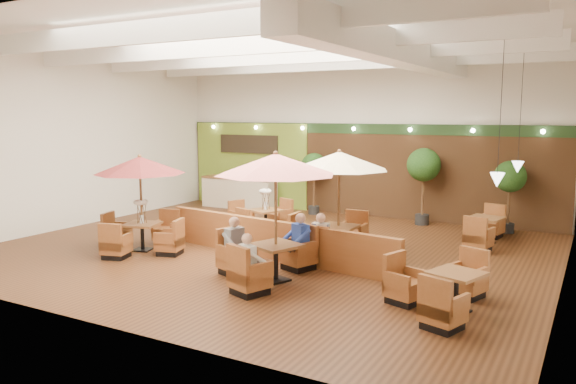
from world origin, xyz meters
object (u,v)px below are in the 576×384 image
Objects in this scene: service_counter at (239,193)px; diner_3 at (321,234)px; table_5 at (485,231)px; table_1 at (273,188)px; table_0 at (141,186)px; diner_1 at (298,236)px; booth_divider at (273,240)px; table_4 at (440,291)px; diner_0 at (250,257)px; topiary_2 at (510,179)px; table_3 at (259,217)px; diner_4 at (321,234)px; table_2 at (337,180)px; topiary_0 at (314,169)px; topiary_1 at (424,168)px; diner_2 at (236,240)px.

diner_3 is (6.27, -5.80, 0.17)m from service_counter.
diner_3 is (-3.01, -4.18, 0.39)m from table_5.
table_1 is 3.68× the size of diner_3.
table_0 reaches higher than diner_1.
booth_divider is 2.61× the size of table_4.
diner_3 is (0.29, 2.66, 0.00)m from diner_0.
table_4 is 5.87m from table_5.
table_0 is at bearing -139.04° from topiary_2.
diner_1 is at bearing -24.94° from table_3.
diner_0 is at bearing -104.90° from diner_4.
diner_0 is (4.44, -1.66, -0.97)m from table_0.
service_counter is 4.46m from table_3.
table_0 is 0.97× the size of table_2.
table_1 is 2.09m from diner_4.
booth_divider is at bearing 172.62° from diner_3.
diner_1 is 0.67m from diner_3.
booth_divider is 8.78× the size of diner_3.
table_5 is (3.37, 5.82, -1.65)m from table_1.
topiary_0 is 2.79× the size of diner_0.
service_counter reaches higher than table_4.
diner_1 is (-1.02, -6.61, -1.07)m from topiary_1.
table_2 is at bearing 48.94° from booth_divider.
table_3 reaches higher than service_counter.
diner_2 is at bearing -137.56° from diner_4.
topiary_1 is at bearing 101.96° from table_1.
table_1 is 1.09× the size of table_4.
table_0 is 1.19× the size of topiary_2.
table_4 is at bearing -21.84° from table_0.
table_1 reaches higher than table_2.
table_1 reaches higher than table_5.
table_4 is 3.17× the size of diner_2.
table_3 is 1.17× the size of topiary_0.
topiary_0 is at bearing 174.76° from table_5.
table_2 is at bearing -37.78° from service_counter.
booth_divider is 1.31m from diner_4.
table_1 is (5.91, -7.43, 1.43)m from service_counter.
booth_divider is at bearing -167.49° from diner_2.
diner_3 is (-3.34, -6.00, -0.87)m from topiary_2.
booth_divider is at bearing -30.81° from table_3.
diner_4 is (-0.73, -6.00, -1.09)m from topiary_1.
diner_0 is (-1.02, -8.66, -1.10)m from topiary_1.
diner_3 is at bearing 170.67° from table_4.
topiary_0 is at bearing 180.00° from topiary_2.
diner_2 reaches higher than table_4.
table_0 is at bearing -127.90° from topiary_1.
topiary_2 is 2.54× the size of diner_1.
topiary_0 reaches higher than diner_3.
table_1 is 8.15m from topiary_0.
topiary_0 is 6.54m from topiary_2.
diner_1 is at bearing 106.06° from table_1.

